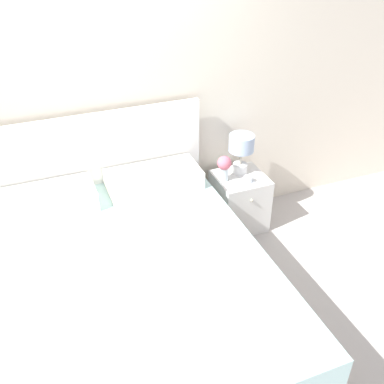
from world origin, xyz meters
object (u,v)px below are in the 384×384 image
(flower_vase, at_px, (224,166))
(teacup, at_px, (248,180))
(bed, at_px, (131,291))
(nightstand, at_px, (239,201))
(table_lamp, at_px, (241,148))

(flower_vase, bearing_deg, teacup, -31.18)
(bed, height_order, teacup, bed)
(nightstand, distance_m, teacup, 0.30)
(bed, height_order, nightstand, bed)
(nightstand, relative_size, flower_vase, 2.25)
(bed, relative_size, table_lamp, 6.07)
(table_lamp, bearing_deg, flower_vase, -160.56)
(nightstand, distance_m, flower_vase, 0.42)
(table_lamp, distance_m, flower_vase, 0.22)
(bed, distance_m, teacup, 1.41)
(teacup, bearing_deg, table_lamp, 87.19)
(table_lamp, xyz_separation_m, flower_vase, (-0.18, -0.06, -0.11))
(bed, bearing_deg, flower_vase, 37.31)
(nightstand, bearing_deg, table_lamp, 71.19)
(bed, relative_size, flower_vase, 9.62)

